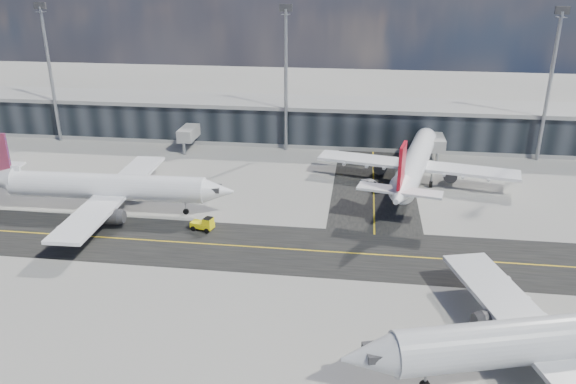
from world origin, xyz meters
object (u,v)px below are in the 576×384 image
object	(u,v)px
service_van	(372,184)
airliner_af	(103,187)
baggage_tug	(204,224)
airliner_near	(567,338)
airliner_redtail	(415,163)

from	to	relation	value
service_van	airliner_af	bearing A→B (deg)	169.52
airliner_af	baggage_tug	xyz separation A→B (m)	(17.15, -4.84, -2.95)
airliner_near	baggage_tug	distance (m)	48.68
airliner_af	airliner_near	xyz separation A→B (m)	(58.44, -30.44, 0.13)
airliner_af	airliner_redtail	xyz separation A→B (m)	(48.37, 18.10, 0.02)
airliner_redtail	service_van	bearing A→B (deg)	-146.95
airliner_af	service_van	size ratio (longest dim) A/B	8.42
baggage_tug	service_van	size ratio (longest dim) A/B	0.74
airliner_af	baggage_tug	size ratio (longest dim) A/B	11.35
baggage_tug	service_van	world-z (taller)	baggage_tug
airliner_near	service_van	bearing A→B (deg)	4.49
airliner_af	baggage_tug	world-z (taller)	airliner_af
airliner_af	airliner_redtail	size ratio (longest dim) A/B	1.00
baggage_tug	airliner_redtail	bearing A→B (deg)	140.20
airliner_af	airliner_near	world-z (taller)	airliner_near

